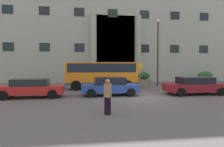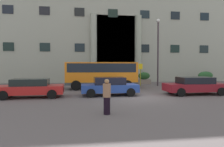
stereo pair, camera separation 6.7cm
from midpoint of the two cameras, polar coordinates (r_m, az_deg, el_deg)
The scene contains 13 objects.
ground_plane at distance 14.45m, azimuth 7.62°, elevation -6.85°, with size 80.00×64.00×0.12m, color #5C5353.
office_building_facade at distance 32.52m, azimuth -1.08°, elevation 16.85°, with size 43.82×9.66×20.91m.
orange_minibus at distance 19.31m, azimuth -3.08°, elevation 0.18°, with size 6.75×2.76×2.54m.
bus_stop_sign at distance 22.08m, azimuth 7.95°, elevation 0.37°, with size 0.44×0.08×2.45m.
hedge_planter_west at distance 24.07m, azimuth -3.04°, elevation -1.19°, with size 1.82×0.75×1.65m.
hedge_planter_far_east at distance 29.04m, azimuth 24.81°, elevation -0.97°, with size 2.13×0.93×1.48m.
hedge_planter_east at distance 24.98m, azimuth 8.93°, elevation -1.33°, with size 1.53×0.82×1.44m.
white_taxi_kerbside at distance 15.07m, azimuth -22.13°, elevation -3.77°, with size 4.51×2.08×1.31m.
parked_compact_extra at distance 16.75m, azimuth 22.31°, elevation -3.15°, with size 4.61×2.03×1.34m.
parked_sedan_second at distance 15.02m, azimuth -0.82°, elevation -3.57°, with size 4.19×2.04×1.35m.
motorcycle_far_end at distance 19.14m, azimuth 20.32°, elevation -3.20°, with size 1.97×0.68×0.89m.
pedestrian_man_crossing at distance 9.15m, azimuth -1.46°, elevation -6.59°, with size 0.36×0.36×1.61m.
lamppost_plaza_centre at distance 22.89m, azimuth 12.78°, elevation 7.36°, with size 0.40×0.40×7.35m.
Camera 1 is at (-3.93, -13.72, 2.19)m, focal length 32.29 mm.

